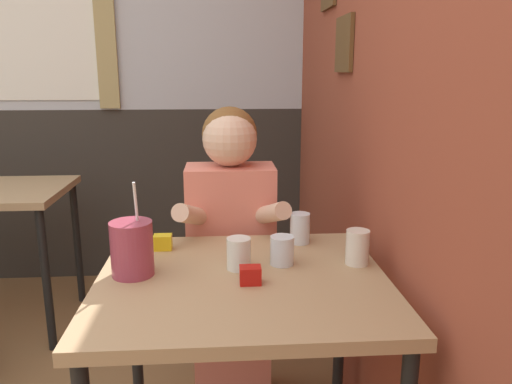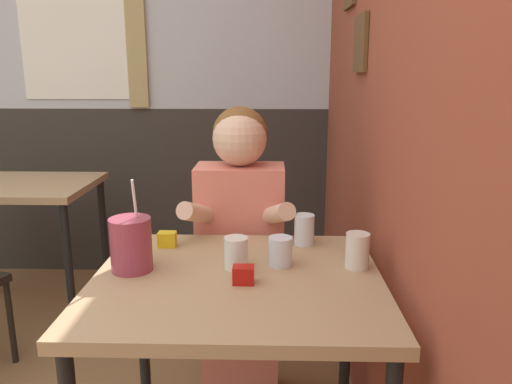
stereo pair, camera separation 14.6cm
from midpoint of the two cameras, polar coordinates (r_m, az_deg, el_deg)
brick_wall_right at (r=2.11m, az=9.18°, el=13.95°), size 0.08×4.25×2.70m
back_wall at (r=3.35m, az=-21.19°, el=13.19°), size 5.77×0.09×2.70m
main_table at (r=1.50m, az=-4.42°, el=-12.61°), size 0.84×0.74×0.76m
person_seated at (r=1.99m, az=-4.98°, el=-6.84°), size 0.42×0.41×1.21m
cocktail_pitcher at (r=1.51m, az=-16.73°, el=-6.25°), size 0.12×0.12×0.28m
glass_near_pitcher at (r=1.72m, az=2.61°, el=-4.19°), size 0.07×0.07×0.10m
glass_center at (r=1.50m, az=-4.79°, el=-7.07°), size 0.07×0.07×0.10m
glass_far_side at (r=1.55m, az=8.88°, el=-6.30°), size 0.07×0.07×0.11m
glass_by_brick at (r=1.53m, az=0.25°, el=-6.73°), size 0.07×0.07×0.09m
condiment_ketchup at (r=1.41m, az=-3.67°, el=-9.52°), size 0.06×0.04×0.05m
condiment_mustard at (r=1.71m, az=-13.05°, el=-5.65°), size 0.06×0.04×0.05m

